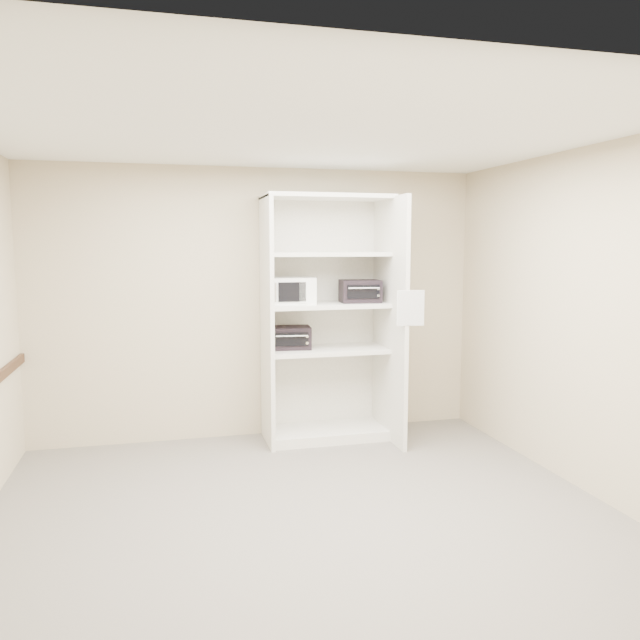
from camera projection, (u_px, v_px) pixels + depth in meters
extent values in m
cube|color=#656058|center=(305.00, 514.00, 4.53)|extent=(4.50, 4.00, 0.01)
cube|color=white|center=(303.00, 132.00, 4.20)|extent=(4.50, 4.00, 0.01)
cube|color=#BEA890|center=(260.00, 304.00, 6.29)|extent=(4.50, 0.02, 2.70)
cube|color=#BEA890|center=(418.00, 397.00, 2.44)|extent=(4.50, 0.02, 2.70)
cube|color=#BEA890|center=(582.00, 320.00, 4.92)|extent=(0.02, 4.00, 2.70)
cube|color=white|center=(267.00, 322.00, 6.00)|extent=(0.04, 0.60, 2.40)
cube|color=white|center=(390.00, 320.00, 6.15)|extent=(0.04, 0.90, 2.40)
cube|color=white|center=(320.00, 317.00, 6.44)|extent=(1.24, 0.02, 2.40)
cube|color=white|center=(327.00, 433.00, 6.31)|extent=(1.16, 0.56, 0.10)
cube|color=white|center=(327.00, 350.00, 6.20)|extent=(1.16, 0.56, 0.04)
cube|color=white|center=(327.00, 305.00, 6.15)|extent=(1.16, 0.56, 0.04)
cube|color=white|center=(327.00, 254.00, 6.09)|extent=(1.16, 0.56, 0.04)
cube|color=white|center=(327.00, 197.00, 6.02)|extent=(1.24, 0.60, 0.04)
cube|color=white|center=(292.00, 291.00, 6.05)|extent=(0.43, 0.33, 0.26)
cube|color=black|center=(360.00, 291.00, 6.20)|extent=(0.42, 0.33, 0.22)
cube|color=black|center=(290.00, 338.00, 6.16)|extent=(0.42, 0.34, 0.22)
cube|color=white|center=(411.00, 308.00, 5.70)|extent=(0.25, 0.03, 0.32)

